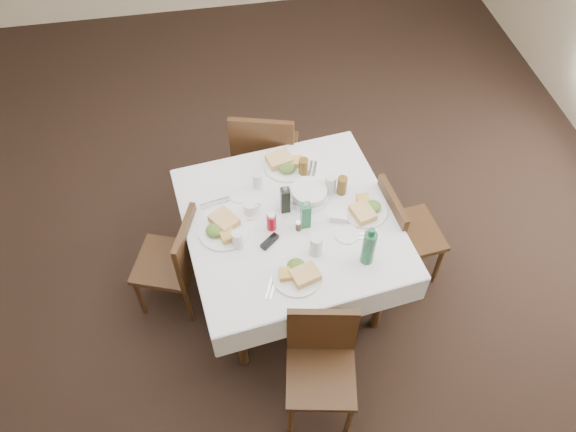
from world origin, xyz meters
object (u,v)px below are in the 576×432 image
object	(u,v)px
chair_north	(265,152)
water_e	(330,184)
coffee_mug	(250,209)
bread_basket	(309,194)
oil_cruet_green	(306,214)
dining_table	(291,228)
chair_south	(321,358)
oil_cruet_dark	(285,199)
ketchup_bottle	(271,222)
chair_east	(400,229)
water_n	(258,180)
chair_west	(177,259)
water_s	(316,245)
water_w	(238,239)
green_bottle	(369,247)

from	to	relation	value
chair_north	water_e	xyz separation A→B (m)	(0.33, -0.63, 0.29)
water_e	coffee_mug	xyz separation A→B (m)	(-0.52, -0.09, -0.02)
bread_basket	oil_cruet_green	xyz separation A→B (m)	(-0.06, -0.21, 0.06)
dining_table	chair_south	bearing A→B (deg)	-87.62
oil_cruet_dark	ketchup_bottle	bearing A→B (deg)	-130.25
chair_east	oil_cruet_green	size ratio (longest dim) A/B	3.62
chair_east	bread_basket	xyz separation A→B (m)	(-0.60, 0.15, 0.31)
chair_east	chair_south	bearing A→B (deg)	-131.85
chair_north	water_n	world-z (taller)	chair_north
chair_west	water_n	xyz separation A→B (m)	(0.58, 0.26, 0.35)
dining_table	water_e	distance (m)	0.38
water_s	water_w	bearing A→B (deg)	163.71
ketchup_bottle	oil_cruet_dark	bearing A→B (deg)	49.75
water_w	ketchup_bottle	xyz separation A→B (m)	(0.21, 0.10, -0.00)
chair_east	coffee_mug	bearing A→B (deg)	174.64
chair_south	water_n	bearing A→B (deg)	99.96
green_bottle	chair_east	bearing A→B (deg)	45.65
dining_table	chair_north	xyz separation A→B (m)	(-0.04, 0.82, -0.14)
water_e	ketchup_bottle	bearing A→B (deg)	-151.07
chair_north	oil_cruet_green	xyz separation A→B (m)	(0.12, -0.88, 0.32)
chair_east	bread_basket	distance (m)	0.69
chair_north	oil_cruet_dark	xyz separation A→B (m)	(0.02, -0.74, 0.32)
water_s	green_bottle	distance (m)	0.30
chair_north	water_n	distance (m)	0.60
chair_east	water_e	bearing A→B (deg)	157.73
water_e	water_n	bearing A→B (deg)	165.54
ketchup_bottle	green_bottle	xyz separation A→B (m)	(0.50, -0.33, 0.07)
ketchup_bottle	water_w	bearing A→B (deg)	-155.67
chair_north	water_e	bearing A→B (deg)	-62.32
water_n	green_bottle	xyz separation A→B (m)	(0.54, -0.67, 0.07)
dining_table	coffee_mug	world-z (taller)	coffee_mug
chair_south	chair_east	bearing A→B (deg)	48.15
oil_cruet_dark	oil_cruet_green	world-z (taller)	same
ketchup_bottle	oil_cruet_green	bearing A→B (deg)	-3.79
dining_table	bread_basket	xyz separation A→B (m)	(0.14, 0.15, 0.12)
dining_table	coffee_mug	xyz separation A→B (m)	(-0.23, 0.10, 0.12)
bread_basket	oil_cruet_green	distance (m)	0.22
chair_north	green_bottle	distance (m)	1.31
oil_cruet_green	green_bottle	world-z (taller)	green_bottle
chair_east	dining_table	bearing A→B (deg)	-179.70
ketchup_bottle	water_e	bearing A→B (deg)	28.93
ketchup_bottle	green_bottle	distance (m)	0.60
chair_south	coffee_mug	size ratio (longest dim) A/B	6.29
dining_table	water_w	xyz separation A→B (m)	(-0.34, -0.14, 0.14)
dining_table	ketchup_bottle	distance (m)	0.19
dining_table	oil_cruet_green	world-z (taller)	oil_cruet_green
ketchup_bottle	water_s	bearing A→B (deg)	-45.13
bread_basket	water_w	bearing A→B (deg)	-149.04
chair_east	water_n	xyz separation A→B (m)	(-0.90, 0.30, 0.33)
water_n	ketchup_bottle	xyz separation A→B (m)	(0.03, -0.34, 0.00)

